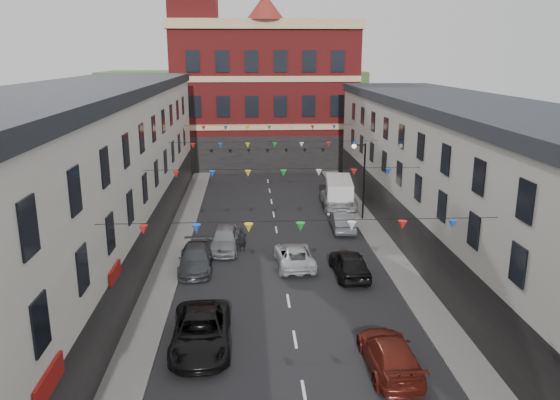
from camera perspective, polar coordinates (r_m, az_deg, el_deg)
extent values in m
plane|color=black|center=(28.87, 0.88, -10.50)|extent=(160.00, 160.00, 0.00)
cube|color=#605E5B|center=(30.98, -12.40, -8.88)|extent=(1.80, 64.00, 0.15)
cube|color=#605E5B|center=(31.85, 13.21, -8.25)|extent=(1.80, 64.00, 0.15)
cube|color=beige|center=(29.67, -22.60, -0.68)|extent=(8.00, 56.00, 10.00)
cube|color=black|center=(28.81, -23.67, 9.63)|extent=(8.40, 56.00, 0.70)
cube|color=black|center=(29.64, -14.48, -6.93)|extent=(0.12, 56.00, 3.20)
cube|color=#B4B2A9|center=(31.33, 22.84, -0.87)|extent=(8.00, 56.00, 9.00)
cube|color=black|center=(30.47, 23.75, 7.95)|extent=(8.40, 56.00, 0.70)
cube|color=black|center=(30.66, 15.44, -6.25)|extent=(0.12, 56.00, 3.20)
cube|color=maroon|center=(64.22, -1.65, 10.51)|extent=(20.00, 12.00, 15.00)
cube|color=tan|center=(64.12, -1.71, 17.66)|extent=(20.60, 12.60, 1.00)
cone|color=maroon|center=(59.24, -1.56, 19.54)|extent=(4.00, 4.00, 2.60)
cube|color=maroon|center=(61.26, -8.85, 14.35)|extent=(5.00, 5.00, 24.00)
cube|color=#325025|center=(88.34, -4.77, 10.03)|extent=(40.00, 14.00, 10.00)
cylinder|color=black|center=(42.02, 8.76, 1.81)|extent=(0.14, 0.14, 6.00)
cylinder|color=black|center=(41.39, 8.37, 5.72)|extent=(0.90, 0.10, 0.10)
sphere|color=beige|center=(41.31, 7.75, 5.59)|extent=(0.36, 0.36, 0.36)
imported|color=black|center=(24.58, -8.27, -13.48)|extent=(2.68, 5.53, 1.52)
imported|color=#383C3F|center=(32.99, -8.82, -6.06)|extent=(2.06, 4.75, 1.36)
imported|color=gray|center=(35.91, -5.81, -4.05)|extent=(2.00, 4.60, 1.54)
imported|color=#5F1B13|center=(23.28, 11.39, -15.53)|extent=(1.99, 4.84, 1.40)
imported|color=black|center=(31.87, 7.28, -6.60)|extent=(1.98, 4.56, 1.53)
imported|color=#52555B|center=(39.98, 6.55, -2.18)|extent=(1.70, 4.38, 1.42)
imported|color=#A2A5A7|center=(46.07, 6.06, 0.23)|extent=(2.85, 5.79, 1.58)
imported|color=silver|center=(33.17, 1.51, -5.83)|extent=(2.39, 4.76, 1.29)
cube|color=silver|center=(46.07, 6.18, 0.73)|extent=(2.65, 5.54, 2.36)
imported|color=black|center=(35.62, -3.97, -4.16)|extent=(0.66, 0.54, 1.55)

